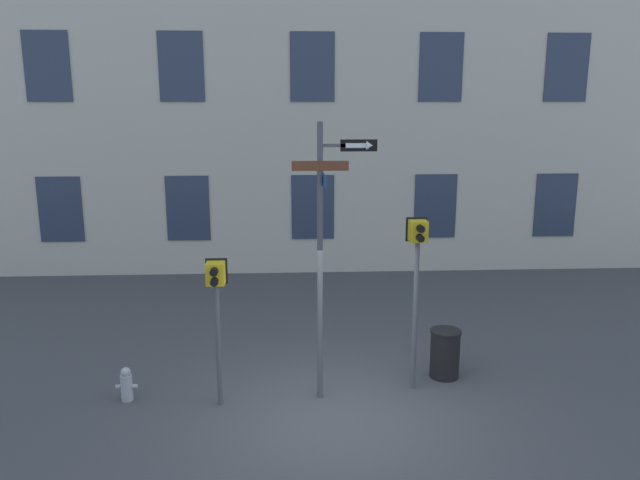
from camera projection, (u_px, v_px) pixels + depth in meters
ground_plane at (335, 419)px, 9.57m from camera, size 60.00×60.00×0.00m
building_facade at (312, 68)px, 16.71m from camera, size 24.00×0.64×11.25m
street_sign_pole at (325, 242)px, 9.70m from camera, size 1.30×0.82×4.47m
pedestrian_signal_left at (216, 295)px, 9.63m from camera, size 0.34×0.40×2.39m
pedestrian_signal_right at (417, 261)px, 10.11m from camera, size 0.35×0.40×2.93m
fire_hydrant at (127, 384)px, 10.11m from camera, size 0.35×0.19×0.57m
trash_bin at (445, 353)px, 10.95m from camera, size 0.55×0.55×0.87m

